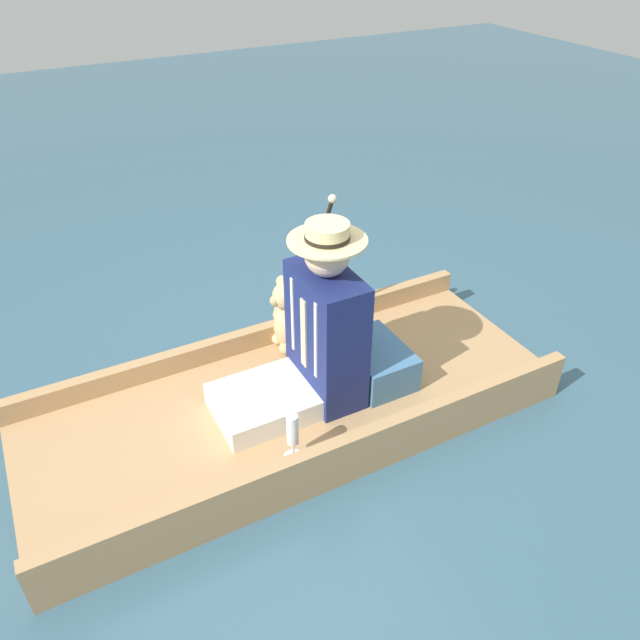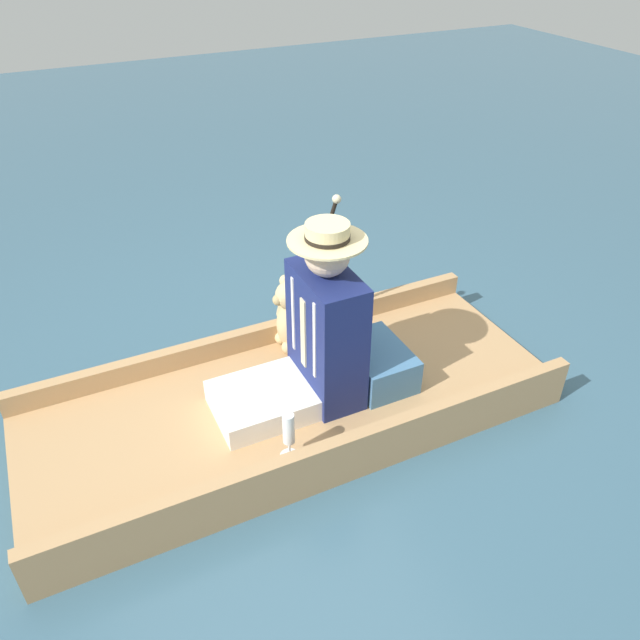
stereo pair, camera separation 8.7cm
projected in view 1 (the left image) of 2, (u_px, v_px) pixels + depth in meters
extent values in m
plane|color=#385B70|center=(293.00, 417.00, 3.00)|extent=(16.00, 16.00, 0.00)
cube|color=tan|center=(293.00, 407.00, 2.97)|extent=(0.95, 2.47, 0.13)
cube|color=tan|center=(339.00, 450.00, 2.57)|extent=(0.06, 2.47, 0.11)
cube|color=tan|center=(254.00, 337.00, 3.22)|extent=(0.06, 2.47, 0.11)
cube|color=teal|center=(375.00, 362.00, 3.00)|extent=(0.38, 0.27, 0.18)
cube|color=white|center=(263.00, 402.00, 2.81)|extent=(0.37, 0.43, 0.11)
cube|color=navy|center=(327.00, 336.00, 2.79)|extent=(0.41, 0.22, 0.64)
cube|color=beige|center=(304.00, 334.00, 2.72)|extent=(0.04, 0.01, 0.35)
cube|color=white|center=(316.00, 342.00, 2.62)|extent=(0.02, 0.01, 0.38)
cube|color=white|center=(292.00, 315.00, 2.78)|extent=(0.02, 0.01, 0.38)
sphere|color=beige|center=(327.00, 254.00, 2.55)|extent=(0.19, 0.19, 0.19)
cylinder|color=beige|center=(327.00, 240.00, 2.52)|extent=(0.33, 0.33, 0.01)
cylinder|color=beige|center=(327.00, 231.00, 2.49)|extent=(0.18, 0.18, 0.07)
cylinder|color=black|center=(327.00, 237.00, 2.51)|extent=(0.19, 0.19, 0.02)
ellipsoid|color=tan|center=(288.00, 326.00, 3.18)|extent=(0.17, 0.14, 0.25)
sphere|color=tan|center=(287.00, 296.00, 3.07)|extent=(0.15, 0.15, 0.15)
sphere|color=tan|center=(276.00, 301.00, 3.05)|extent=(0.06, 0.06, 0.06)
sphere|color=tan|center=(291.00, 291.00, 3.00)|extent=(0.06, 0.06, 0.06)
sphere|color=tan|center=(282.00, 281.00, 3.08)|extent=(0.06, 0.06, 0.06)
cylinder|color=tan|center=(296.00, 328.00, 3.09)|extent=(0.10, 0.06, 0.11)
cylinder|color=tan|center=(280.00, 310.00, 3.22)|extent=(0.10, 0.06, 0.11)
sphere|color=tan|center=(286.00, 348.00, 3.18)|extent=(0.07, 0.07, 0.07)
sphere|color=tan|center=(279.00, 338.00, 3.25)|extent=(0.07, 0.07, 0.07)
cylinder|color=silver|center=(293.00, 457.00, 2.61)|extent=(0.08, 0.08, 0.01)
cylinder|color=silver|center=(293.00, 449.00, 2.59)|extent=(0.01, 0.01, 0.08)
cylinder|color=silver|center=(292.00, 429.00, 2.52)|extent=(0.05, 0.05, 0.15)
cylinder|color=black|center=(309.00, 275.00, 3.09)|extent=(0.02, 0.27, 0.77)
sphere|color=beige|center=(333.00, 199.00, 2.93)|extent=(0.04, 0.04, 0.04)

